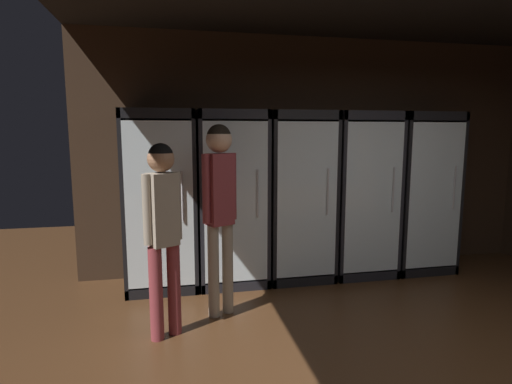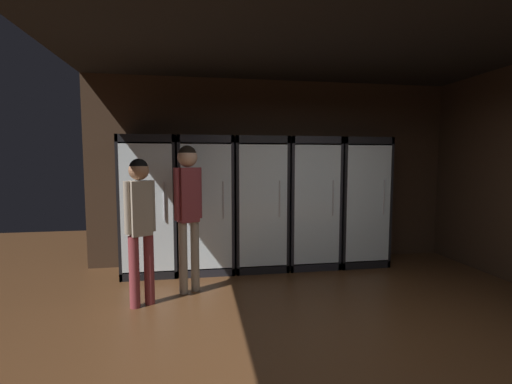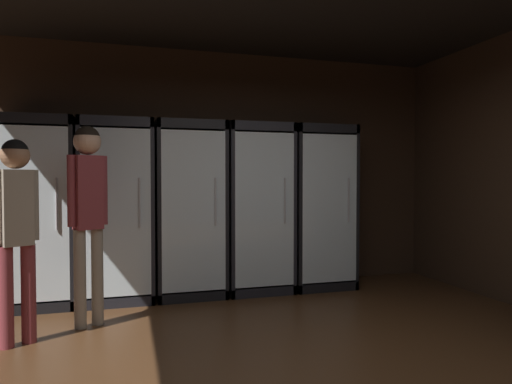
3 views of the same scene
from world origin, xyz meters
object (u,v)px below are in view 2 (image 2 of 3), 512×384
cooler_far_right (357,202)px  cooler_left (206,206)px  cooler_right (309,203)px  cooler_far_left (151,206)px  cooler_center (259,204)px  shopper_far (140,217)px  shopper_near (188,199)px

cooler_far_right → cooler_left: bearing=180.0°
cooler_right → cooler_far_left: bearing=180.0°
cooler_far_left → cooler_center: bearing=0.0°
cooler_center → cooler_right: size_ratio=1.00×
shopper_far → shopper_near: bearing=33.3°
cooler_left → shopper_near: (-0.23, -0.86, 0.19)m
cooler_left → cooler_far_right: 2.31m
cooler_center → shopper_near: (-0.99, -0.86, 0.19)m
cooler_far_left → shopper_far: cooler_far_left is taller
cooler_far_left → cooler_right: 2.31m
cooler_right → shopper_far: 2.55m
cooler_center → cooler_far_right: size_ratio=1.00×
cooler_left → shopper_far: (-0.72, -1.19, 0.05)m
cooler_far_left → cooler_left: (0.77, 0.00, -0.01)m
cooler_far_right → shopper_near: 2.68m
cooler_center → cooler_far_right: (1.54, -0.00, 0.00)m
cooler_center → shopper_far: cooler_center is taller
cooler_far_left → cooler_right: (2.31, -0.00, -0.00)m
cooler_far_left → cooler_left: same height
cooler_far_right → cooler_right: bearing=180.0°
shopper_far → cooler_left: bearing=58.7°
cooler_right → shopper_far: (-2.26, -1.18, 0.04)m
cooler_left → cooler_far_right: same height
cooler_far_left → shopper_near: (0.54, -0.86, 0.18)m
shopper_near → shopper_far: size_ratio=1.10×
cooler_right → shopper_far: cooler_right is taller
cooler_left → cooler_far_right: (2.31, -0.00, 0.01)m
cooler_center → cooler_far_left: bearing=-180.0°
cooler_far_left → shopper_near: 1.03m
cooler_center → shopper_far: size_ratio=1.20×
cooler_left → shopper_far: 1.39m
cooler_far_left → cooler_left: 0.77m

